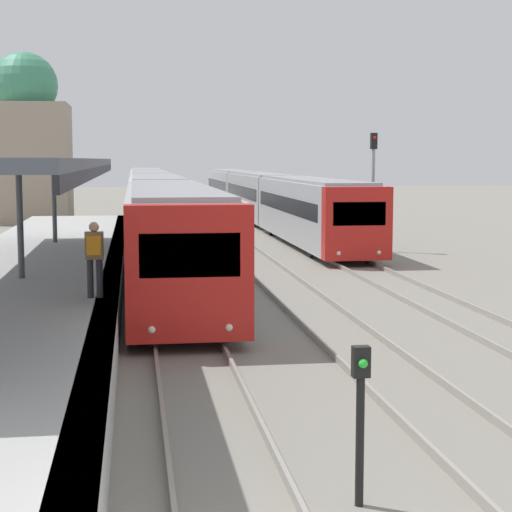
% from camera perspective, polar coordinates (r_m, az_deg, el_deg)
% --- Properties ---
extents(platform_canopy, '(4.00, 23.91, 3.03)m').
position_cam_1_polar(platform_canopy, '(22.42, -15.45, 5.97)').
color(platform_canopy, '#4C515B').
rests_on(platform_canopy, station_platform).
extents(person_on_platform, '(0.40, 0.40, 1.66)m').
position_cam_1_polar(person_on_platform, '(18.91, -10.73, 0.19)').
color(person_on_platform, '#2D2D33').
rests_on(person_on_platform, station_platform).
extents(train_near, '(2.66, 66.28, 3.22)m').
position_cam_1_polar(train_near, '(50.45, -6.90, 3.88)').
color(train_near, red).
rests_on(train_near, ground_plane).
extents(train_far, '(2.58, 49.72, 3.12)m').
position_cam_1_polar(train_far, '(56.14, 0.29, 4.13)').
color(train_far, red).
rests_on(train_far, ground_plane).
extents(signal_post_near, '(0.20, 0.21, 1.89)m').
position_cam_1_polar(signal_post_near, '(10.06, 6.98, -10.02)').
color(signal_post_near, black).
rests_on(signal_post_near, ground_plane).
extents(signal_mast_far, '(0.28, 0.29, 5.16)m').
position_cam_1_polar(signal_mast_far, '(37.66, 7.82, 5.21)').
color(signal_mast_far, gray).
rests_on(signal_mast_far, ground_plane).
extents(distant_domed_building, '(5.45, 5.45, 10.79)m').
position_cam_1_polar(distant_domed_building, '(57.03, -15.07, 7.22)').
color(distant_domed_building, gray).
rests_on(distant_domed_building, ground_plane).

